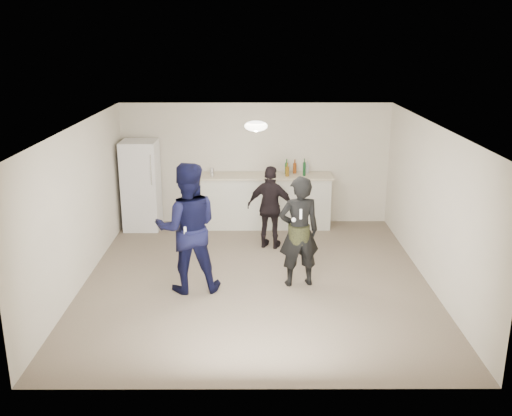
{
  "coord_description": "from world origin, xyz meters",
  "views": [
    {
      "loc": [
        -0.02,
        -8.52,
        3.81
      ],
      "look_at": [
        0.0,
        0.2,
        1.15
      ],
      "focal_mm": 40.0,
      "sensor_mm": 36.0,
      "label": 1
    }
  ],
  "objects_px": {
    "counter": "(266,202)",
    "man": "(188,228)",
    "spectator": "(271,208)",
    "fridge": "(141,185)",
    "shaker": "(212,172)",
    "woman": "(299,232)"
  },
  "relations": [
    {
      "from": "shaker",
      "to": "man",
      "type": "height_order",
      "value": "man"
    },
    {
      "from": "fridge",
      "to": "man",
      "type": "bearing_deg",
      "value": -66.81
    },
    {
      "from": "shaker",
      "to": "spectator",
      "type": "relative_size",
      "value": 0.11
    },
    {
      "from": "fridge",
      "to": "man",
      "type": "xyz_separation_m",
      "value": [
        1.27,
        -2.96,
        0.11
      ]
    },
    {
      "from": "man",
      "to": "shaker",
      "type": "bearing_deg",
      "value": -100.89
    },
    {
      "from": "counter",
      "to": "woman",
      "type": "bearing_deg",
      "value": -80.93
    },
    {
      "from": "man",
      "to": "spectator",
      "type": "distance_m",
      "value": 2.26
    },
    {
      "from": "fridge",
      "to": "shaker",
      "type": "height_order",
      "value": "fridge"
    },
    {
      "from": "fridge",
      "to": "spectator",
      "type": "height_order",
      "value": "fridge"
    },
    {
      "from": "counter",
      "to": "man",
      "type": "relative_size",
      "value": 1.29
    },
    {
      "from": "shaker",
      "to": "woman",
      "type": "relative_size",
      "value": 0.1
    },
    {
      "from": "man",
      "to": "woman",
      "type": "relative_size",
      "value": 1.14
    },
    {
      "from": "counter",
      "to": "shaker",
      "type": "xyz_separation_m",
      "value": [
        -1.08,
        -0.1,
        0.65
      ]
    },
    {
      "from": "spectator",
      "to": "fridge",
      "type": "bearing_deg",
      "value": -6.2
    },
    {
      "from": "counter",
      "to": "man",
      "type": "bearing_deg",
      "value": -112.34
    },
    {
      "from": "counter",
      "to": "fridge",
      "type": "xyz_separation_m",
      "value": [
        -2.52,
        -0.07,
        0.38
      ]
    },
    {
      "from": "man",
      "to": "spectator",
      "type": "bearing_deg",
      "value": -133.42
    },
    {
      "from": "fridge",
      "to": "man",
      "type": "relative_size",
      "value": 0.89
    },
    {
      "from": "man",
      "to": "spectator",
      "type": "relative_size",
      "value": 1.31
    },
    {
      "from": "fridge",
      "to": "spectator",
      "type": "xyz_separation_m",
      "value": [
        2.59,
        -1.14,
        -0.13
      ]
    },
    {
      "from": "spectator",
      "to": "shaker",
      "type": "bearing_deg",
      "value": -26.45
    },
    {
      "from": "man",
      "to": "spectator",
      "type": "xyz_separation_m",
      "value": [
        1.32,
        1.83,
        -0.24
      ]
    }
  ]
}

